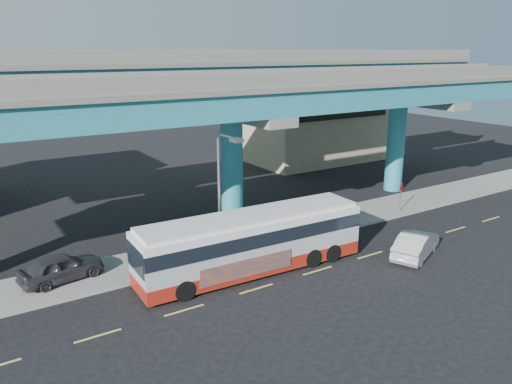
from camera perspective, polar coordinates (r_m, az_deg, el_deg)
ground at (r=28.13m, az=6.66°, el=-8.70°), size 120.00×120.00×0.00m
sidewalk at (r=32.18m, az=0.45°, el=-5.19°), size 70.00×4.00×0.15m
lane_markings at (r=27.92m, az=7.05°, el=-8.90°), size 58.00×0.12×0.01m
viaduct at (r=33.19m, az=-2.99°, el=11.54°), size 52.00×12.40×11.70m
building_beige at (r=55.38m, az=6.22°, el=7.38°), size 14.00×10.23×7.00m
transit_bus at (r=26.97m, az=-0.43°, el=-5.53°), size 12.94×3.24×3.30m
sedan at (r=30.72m, az=17.81°, el=-5.70°), size 4.96×5.73×1.50m
parked_car at (r=27.89m, az=-21.35°, el=-8.03°), size 3.21×4.85×1.45m
street_lamp at (r=27.19m, az=-3.72°, el=1.59°), size 0.50×2.42×7.36m
stop_sign at (r=38.02m, az=16.25°, el=0.13°), size 0.63×0.29×2.24m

